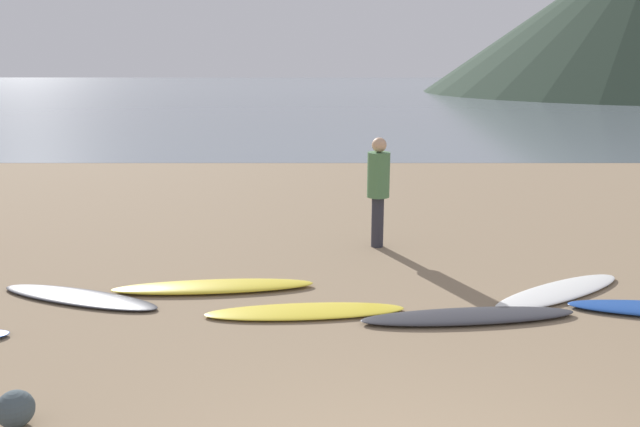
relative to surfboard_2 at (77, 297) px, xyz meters
The scene contains 9 objects.
ground_plane 6.66m from the surfboard_2, 55.88° to the left, with size 120.00×120.00×0.20m, color #8C7559.
ocean_water 61.19m from the surfboard_2, 86.50° to the left, with size 140.00×100.00×0.01m, color slate.
surfboard_2 is the anchor object (origin of this frame).
surfboard_3 1.69m from the surfboard_2, 11.71° to the left, with size 2.65×0.51×0.10m, color yellow.
surfboard_4 2.93m from the surfboard_2, ahead, with size 2.40×0.52×0.06m, color yellow.
surfboard_5 4.85m from the surfboard_2, ahead, with size 2.57×0.49×0.09m, color #333338.
surfboard_6 6.17m from the surfboard_2, ahead, with size 2.33×0.55×0.07m, color white.
person_1 4.76m from the surfboard_2, 30.67° to the left, with size 0.36×0.36×1.78m.
beach_rock_near 2.93m from the surfboard_2, 79.21° to the right, with size 0.31×0.31×0.31m, color #3F4C51.
Camera 1 is at (-0.67, -3.10, 2.95)m, focal length 35.68 mm.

